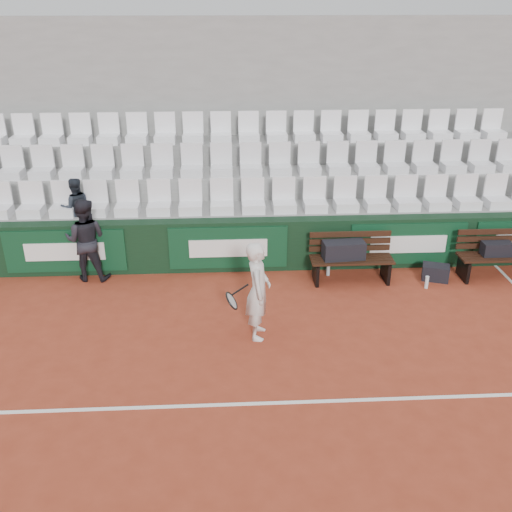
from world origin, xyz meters
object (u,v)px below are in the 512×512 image
at_px(bench_right, 498,267).
at_px(sports_bag_ground, 435,272).
at_px(ball_kid, 86,240).
at_px(water_bottle_near, 328,270).
at_px(tennis_player, 258,291).
at_px(sports_bag_left, 344,250).
at_px(spectator_c, 73,185).
at_px(bench_left, 351,270).
at_px(sports_bag_right, 497,249).
at_px(water_bottle_far, 427,282).

relative_size(bench_right, sports_bag_ground, 3.15).
bearing_deg(ball_kid, water_bottle_near, -177.31).
height_order(bench_right, tennis_player, tennis_player).
bearing_deg(sports_bag_left, spectator_c, 167.58).
height_order(bench_left, sports_bag_right, sports_bag_right).
distance_m(water_bottle_near, ball_kid, 4.49).
bearing_deg(tennis_player, ball_kid, 144.98).
relative_size(sports_bag_left, water_bottle_near, 3.16).
relative_size(sports_bag_left, tennis_player, 0.48).
relative_size(water_bottle_near, water_bottle_far, 1.02).
relative_size(sports_bag_ground, water_bottle_far, 2.04).
bearing_deg(ball_kid, spectator_c, -64.09).
bearing_deg(ball_kid, water_bottle_far, 177.50).
bearing_deg(spectator_c, sports_bag_right, 155.32).
height_order(sports_bag_ground, water_bottle_near, sports_bag_ground).
bearing_deg(spectator_c, ball_kid, 95.11).
height_order(bench_left, water_bottle_far, bench_left).
relative_size(water_bottle_near, tennis_player, 0.15).
height_order(sports_bag_right, ball_kid, ball_kid).
height_order(bench_left, ball_kid, ball_kid).
height_order(tennis_player, ball_kid, tennis_player).
height_order(sports_bag_ground, water_bottle_far, sports_bag_ground).
bearing_deg(sports_bag_ground, water_bottle_far, -129.56).
xyz_separation_m(bench_right, spectator_c, (-7.87, 1.14, 1.35)).
bearing_deg(bench_right, spectator_c, 171.75).
distance_m(water_bottle_near, tennis_player, 2.54).
relative_size(water_bottle_far, ball_kid, 0.15).
bearing_deg(sports_bag_right, water_bottle_far, -164.69).
bearing_deg(water_bottle_far, sports_bag_right, 15.31).
xyz_separation_m(bench_left, sports_bag_ground, (1.58, -0.04, -0.08)).
distance_m(sports_bag_right, tennis_player, 4.82).
relative_size(sports_bag_ground, ball_kid, 0.31).
relative_size(sports_bag_right, water_bottle_near, 2.26).
height_order(water_bottle_near, tennis_player, tennis_player).
height_order(bench_right, sports_bag_ground, bench_right).
relative_size(sports_bag_right, ball_kid, 0.35).
xyz_separation_m(sports_bag_right, ball_kid, (-7.49, 0.35, 0.20)).
xyz_separation_m(sports_bag_ground, spectator_c, (-6.69, 1.16, 1.43)).
relative_size(bench_left, ball_kid, 0.97).
bearing_deg(spectator_c, sports_bag_left, 150.98).
xyz_separation_m(sports_bag_right, tennis_player, (-4.49, -1.76, 0.21)).
relative_size(water_bottle_near, ball_kid, 0.15).
bearing_deg(water_bottle_near, water_bottle_far, -19.70).
xyz_separation_m(bench_left, water_bottle_far, (1.31, -0.36, -0.11)).
relative_size(bench_right, spectator_c, 1.30).
bearing_deg(sports_bag_right, tennis_player, -158.59).
distance_m(bench_left, tennis_player, 2.58).
bearing_deg(sports_bag_left, bench_right, -0.93).
relative_size(sports_bag_left, sports_bag_ground, 1.58).
bearing_deg(spectator_c, water_bottle_near, 152.90).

